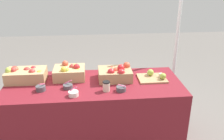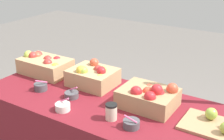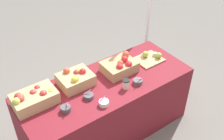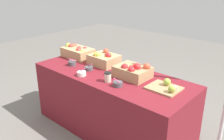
{
  "view_description": "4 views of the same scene",
  "coord_description": "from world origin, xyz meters",
  "px_view_note": "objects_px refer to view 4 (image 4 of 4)",
  "views": [
    {
      "loc": [
        -0.03,
        -2.38,
        1.88
      ],
      "look_at": [
        0.2,
        0.01,
        0.88
      ],
      "focal_mm": 39.14,
      "sensor_mm": 36.0,
      "label": 1
    },
    {
      "loc": [
        0.99,
        -1.56,
        1.73
      ],
      "look_at": [
        -0.0,
        0.02,
        0.97
      ],
      "focal_mm": 49.03,
      "sensor_mm": 36.0,
      "label": 2
    },
    {
      "loc": [
        -1.27,
        -1.88,
        2.62
      ],
      "look_at": [
        0.12,
        0.06,
        0.82
      ],
      "focal_mm": 44.59,
      "sensor_mm": 36.0,
      "label": 3
    },
    {
      "loc": [
        1.71,
        -1.89,
        1.78
      ],
      "look_at": [
        0.06,
        -0.05,
        0.81
      ],
      "focal_mm": 39.21,
      "sensor_mm": 36.0,
      "label": 4
    }
  ],
  "objects_px": {
    "apple_crate_middle": "(104,59)",
    "sample_bowl_extra": "(89,68)",
    "apple_crate_right": "(133,71)",
    "sample_bowl_far": "(118,84)",
    "coffee_cup": "(108,77)",
    "apple_crate_left": "(77,52)",
    "cutting_board_front": "(166,87)",
    "sample_bowl_mid": "(72,63)",
    "sample_bowl_near": "(82,74)"
  },
  "relations": [
    {
      "from": "sample_bowl_far",
      "to": "coffee_cup",
      "type": "height_order",
      "value": "coffee_cup"
    },
    {
      "from": "sample_bowl_far",
      "to": "coffee_cup",
      "type": "distance_m",
      "value": 0.15
    },
    {
      "from": "apple_crate_right",
      "to": "sample_bowl_near",
      "type": "relative_size",
      "value": 3.71
    },
    {
      "from": "apple_crate_middle",
      "to": "sample_bowl_extra",
      "type": "bearing_deg",
      "value": -91.38
    },
    {
      "from": "sample_bowl_mid",
      "to": "sample_bowl_extra",
      "type": "bearing_deg",
      "value": 5.89
    },
    {
      "from": "cutting_board_front",
      "to": "coffee_cup",
      "type": "bearing_deg",
      "value": -156.04
    },
    {
      "from": "apple_crate_right",
      "to": "sample_bowl_mid",
      "type": "bearing_deg",
      "value": -165.65
    },
    {
      "from": "apple_crate_middle",
      "to": "sample_bowl_far",
      "type": "distance_m",
      "value": 0.65
    },
    {
      "from": "apple_crate_middle",
      "to": "sample_bowl_mid",
      "type": "height_order",
      "value": "apple_crate_middle"
    },
    {
      "from": "sample_bowl_near",
      "to": "sample_bowl_extra",
      "type": "relative_size",
      "value": 0.99
    },
    {
      "from": "apple_crate_middle",
      "to": "cutting_board_front",
      "type": "height_order",
      "value": "apple_crate_middle"
    },
    {
      "from": "apple_crate_right",
      "to": "cutting_board_front",
      "type": "bearing_deg",
      "value": -3.56
    },
    {
      "from": "apple_crate_left",
      "to": "sample_bowl_far",
      "type": "bearing_deg",
      "value": -18.67
    },
    {
      "from": "apple_crate_left",
      "to": "sample_bowl_mid",
      "type": "xyz_separation_m",
      "value": [
        0.2,
        -0.26,
        -0.05
      ]
    },
    {
      "from": "cutting_board_front",
      "to": "sample_bowl_far",
      "type": "height_order",
      "value": "cutting_board_front"
    },
    {
      "from": "sample_bowl_mid",
      "to": "sample_bowl_extra",
      "type": "relative_size",
      "value": 1.02
    },
    {
      "from": "apple_crate_middle",
      "to": "coffee_cup",
      "type": "distance_m",
      "value": 0.52
    },
    {
      "from": "sample_bowl_near",
      "to": "sample_bowl_mid",
      "type": "height_order",
      "value": "sample_bowl_mid"
    },
    {
      "from": "sample_bowl_mid",
      "to": "apple_crate_middle",
      "type": "bearing_deg",
      "value": 45.52
    },
    {
      "from": "cutting_board_front",
      "to": "coffee_cup",
      "type": "xyz_separation_m",
      "value": [
        -0.55,
        -0.24,
        0.03
      ]
    },
    {
      "from": "sample_bowl_near",
      "to": "apple_crate_middle",
      "type": "bearing_deg",
      "value": 98.08
    },
    {
      "from": "sample_bowl_extra",
      "to": "coffee_cup",
      "type": "bearing_deg",
      "value": -13.85
    },
    {
      "from": "sample_bowl_near",
      "to": "sample_bowl_mid",
      "type": "distance_m",
      "value": 0.36
    },
    {
      "from": "cutting_board_front",
      "to": "apple_crate_middle",
      "type": "bearing_deg",
      "value": 173.49
    },
    {
      "from": "apple_crate_left",
      "to": "apple_crate_right",
      "type": "relative_size",
      "value": 1.15
    },
    {
      "from": "apple_crate_left",
      "to": "apple_crate_middle",
      "type": "xyz_separation_m",
      "value": [
        0.47,
        0.02,
        -0.0
      ]
    },
    {
      "from": "cutting_board_front",
      "to": "sample_bowl_near",
      "type": "distance_m",
      "value": 0.93
    },
    {
      "from": "sample_bowl_far",
      "to": "sample_bowl_extra",
      "type": "distance_m",
      "value": 0.55
    },
    {
      "from": "apple_crate_middle",
      "to": "sample_bowl_near",
      "type": "height_order",
      "value": "apple_crate_middle"
    },
    {
      "from": "sample_bowl_far",
      "to": "sample_bowl_extra",
      "type": "height_order",
      "value": "sample_bowl_far"
    },
    {
      "from": "cutting_board_front",
      "to": "sample_bowl_near",
      "type": "height_order",
      "value": "same"
    },
    {
      "from": "cutting_board_front",
      "to": "apple_crate_right",
      "type": "bearing_deg",
      "value": 176.44
    },
    {
      "from": "sample_bowl_extra",
      "to": "apple_crate_right",
      "type": "bearing_deg",
      "value": 18.56
    },
    {
      "from": "apple_crate_right",
      "to": "coffee_cup",
      "type": "relative_size",
      "value": 3.48
    },
    {
      "from": "sample_bowl_mid",
      "to": "sample_bowl_extra",
      "type": "height_order",
      "value": "sample_bowl_mid"
    },
    {
      "from": "sample_bowl_mid",
      "to": "apple_crate_right",
      "type": "bearing_deg",
      "value": 14.35
    },
    {
      "from": "sample_bowl_mid",
      "to": "sample_bowl_extra",
      "type": "distance_m",
      "value": 0.27
    },
    {
      "from": "cutting_board_front",
      "to": "apple_crate_left",
      "type": "bearing_deg",
      "value": 176.6
    },
    {
      "from": "coffee_cup",
      "to": "sample_bowl_mid",
      "type": "bearing_deg",
      "value": 174.07
    },
    {
      "from": "cutting_board_front",
      "to": "sample_bowl_far",
      "type": "xyz_separation_m",
      "value": [
        -0.4,
        -0.26,
        -0.0
      ]
    },
    {
      "from": "sample_bowl_mid",
      "to": "sample_bowl_far",
      "type": "relative_size",
      "value": 1.01
    },
    {
      "from": "apple_crate_middle",
      "to": "apple_crate_right",
      "type": "relative_size",
      "value": 0.94
    },
    {
      "from": "sample_bowl_far",
      "to": "sample_bowl_mid",
      "type": "bearing_deg",
      "value": 174.18
    },
    {
      "from": "sample_bowl_near",
      "to": "sample_bowl_extra",
      "type": "height_order",
      "value": "sample_bowl_near"
    },
    {
      "from": "cutting_board_front",
      "to": "sample_bowl_far",
      "type": "relative_size",
      "value": 3.07
    },
    {
      "from": "coffee_cup",
      "to": "sample_bowl_far",
      "type": "bearing_deg",
      "value": -5.34
    },
    {
      "from": "sample_bowl_extra",
      "to": "coffee_cup",
      "type": "height_order",
      "value": "coffee_cup"
    },
    {
      "from": "sample_bowl_mid",
      "to": "coffee_cup",
      "type": "relative_size",
      "value": 0.97
    },
    {
      "from": "apple_crate_right",
      "to": "sample_bowl_near",
      "type": "bearing_deg",
      "value": -142.54
    },
    {
      "from": "apple_crate_left",
      "to": "cutting_board_front",
      "type": "xyz_separation_m",
      "value": [
        1.4,
        -0.08,
        -0.05
      ]
    }
  ]
}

